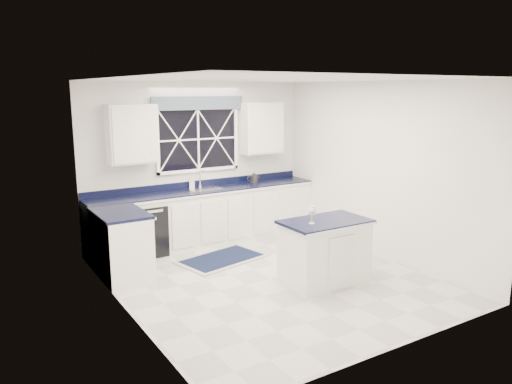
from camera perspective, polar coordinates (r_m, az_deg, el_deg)
ground at (r=7.00m, az=1.61°, el=-9.89°), size 4.50×4.50×0.00m
back_wall at (r=8.57m, az=-6.70°, el=3.37°), size 4.00×0.10×2.70m
base_cabinets at (r=8.20m, az=-7.24°, el=-3.44°), size 3.99×1.60×0.90m
countertop at (r=8.37m, az=-5.75°, el=0.22°), size 3.98×0.64×0.04m
dishwasher at (r=8.08m, az=-12.70°, el=-4.15°), size 0.60×0.58×0.82m
window at (r=8.47m, az=-6.63°, el=6.55°), size 1.65×0.09×1.26m
upper_cabinets at (r=8.35m, az=-6.28°, el=6.97°), size 3.10×0.34×0.90m
faucet at (r=8.51m, az=-6.35°, el=1.62°), size 0.05×0.20×0.30m
island at (r=6.80m, az=7.85°, el=-6.75°), size 1.17×0.71×0.87m
rug at (r=7.78m, az=-3.91°, el=-7.59°), size 1.46×1.07×0.02m
kettle at (r=8.91m, az=-0.24°, el=1.63°), size 0.25×0.17×0.18m
wine_glass at (r=6.45m, az=6.42°, el=-2.23°), size 0.10×0.10×0.23m
soap_bottle at (r=8.48m, az=-7.36°, el=1.12°), size 0.11×0.11×0.19m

